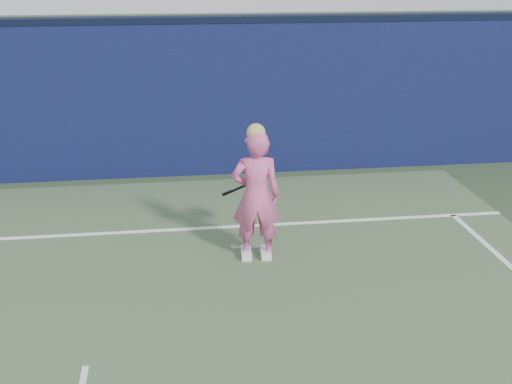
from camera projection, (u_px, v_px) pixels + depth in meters
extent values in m
cube|color=#0B1632|center=(118.00, 102.00, 10.47)|extent=(24.00, 0.40, 2.50)
cube|color=black|center=(111.00, 20.00, 10.03)|extent=(24.00, 0.42, 0.10)
imported|color=#D4528E|center=(256.00, 196.00, 7.64)|extent=(0.61, 0.42, 1.61)
sphere|color=tan|center=(256.00, 133.00, 7.37)|extent=(0.22, 0.22, 0.22)
cube|color=white|center=(266.00, 253.00, 7.91)|extent=(0.14, 0.29, 0.10)
cube|color=white|center=(246.00, 254.00, 7.89)|extent=(0.14, 0.29, 0.10)
torus|color=black|center=(256.00, 182.00, 8.10)|extent=(0.31, 0.21, 0.33)
torus|color=#CBC913|center=(256.00, 182.00, 8.10)|extent=(0.25, 0.16, 0.27)
cylinder|color=beige|center=(256.00, 182.00, 8.10)|extent=(0.25, 0.15, 0.27)
cylinder|color=black|center=(238.00, 189.00, 8.06)|extent=(0.29, 0.13, 0.11)
cylinder|color=black|center=(227.00, 193.00, 8.03)|extent=(0.14, 0.08, 0.07)
cube|color=white|center=(112.00, 233.00, 8.57)|extent=(11.00, 0.08, 0.01)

